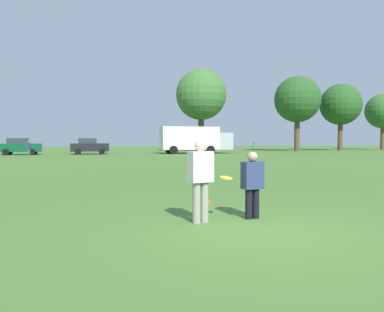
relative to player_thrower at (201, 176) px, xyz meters
The scene contains 14 objects.
ground_plane 1.58m from the player_thrower, 44.08° to the right, with size 179.00×179.00×0.00m, color #47702D.
player_thrower is the anchor object (origin of this frame).
player_defender 1.17m from the player_thrower, ahead, with size 0.48×0.34×1.41m.
frisbee 0.62m from the player_thrower, 19.69° to the left, with size 0.28×0.27×0.09m.
traffic_cone 2.50m from the player_thrower, 75.90° to the left, with size 0.32×0.32×0.48m.
parked_car_mid_left 38.62m from the player_thrower, 109.32° to the left, with size 4.32×2.44×1.82m.
parked_car_center 37.21m from the player_thrower, 98.39° to the left, with size 4.32×2.44×1.82m.
box_truck 37.21m from the player_thrower, 79.54° to the left, with size 8.65×3.39×3.18m.
bystander_sideline_watcher 33.74m from the player_thrower, 108.66° to the left, with size 0.37×0.47×1.52m.
bystander_far_jogger 28.70m from the player_thrower, 68.22° to the left, with size 0.32×0.46×1.52m.
tree_west_maple 45.56m from the player_thrower, 78.37° to the left, with size 7.05×7.05×11.45m.
tree_center_elm 49.74m from the player_thrower, 61.96° to the left, with size 6.66×6.66×10.83m.
tree_east_birch 55.31m from the player_thrower, 55.48° to the left, with size 6.27×6.27×10.19m.
tree_east_oak 62.05m from the player_thrower, 49.80° to the left, with size 5.61×5.61×9.12m.
Camera 1 is at (-2.40, -6.35, 1.65)m, focal length 35.00 mm.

